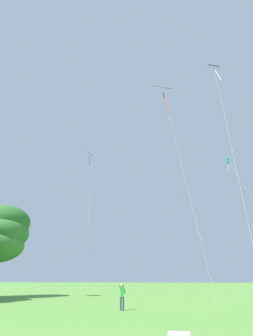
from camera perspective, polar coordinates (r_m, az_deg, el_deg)
kite_teal_box at (r=45.45m, az=22.57°, el=1.25°), size 4.20×9.78×21.00m
kite_black_large at (r=24.56m, az=20.09°, el=19.33°), size 1.48×4.43×20.28m
kite_pink_low at (r=26.99m, az=8.63°, el=16.72°), size 3.37×5.32×21.12m
kite_purple_streamer at (r=51.97m, az=-8.51°, el=2.09°), size 3.97×7.19×26.88m
person_in_blue_jacket at (r=17.64m, az=-1.03°, el=-27.11°), size 0.49×0.26×1.55m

